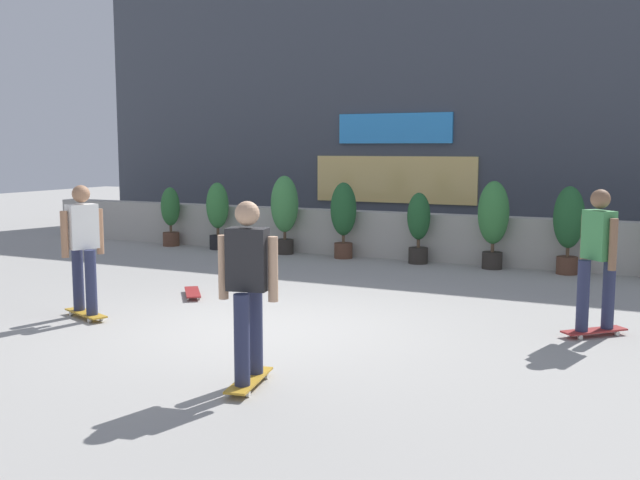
% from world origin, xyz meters
% --- Properties ---
extents(ground_plane, '(48.00, 48.00, 0.00)m').
position_xyz_m(ground_plane, '(0.00, 0.00, 0.00)').
color(ground_plane, '#9E9B96').
extents(planter_wall, '(18.00, 0.40, 0.90)m').
position_xyz_m(planter_wall, '(0.00, 6.00, 0.45)').
color(planter_wall, '#B2ADA3').
rests_on(planter_wall, ground).
extents(building_backdrop, '(20.00, 2.08, 6.50)m').
position_xyz_m(building_backdrop, '(-0.00, 10.00, 3.25)').
color(building_backdrop, '#424751').
rests_on(building_backdrop, ground).
extents(potted_plant_0, '(0.41, 0.41, 1.29)m').
position_xyz_m(potted_plant_0, '(-5.60, 5.55, 0.71)').
color(potted_plant_0, brown).
rests_on(potted_plant_0, ground).
extents(potted_plant_1, '(0.47, 0.47, 1.42)m').
position_xyz_m(potted_plant_1, '(-4.37, 5.55, 0.82)').
color(potted_plant_1, black).
rests_on(potted_plant_1, ground).
extents(potted_plant_2, '(0.56, 0.56, 1.59)m').
position_xyz_m(potted_plant_2, '(-2.75, 5.55, 0.93)').
color(potted_plant_2, '#2D2823').
rests_on(potted_plant_2, ground).
extents(potted_plant_3, '(0.51, 0.51, 1.48)m').
position_xyz_m(potted_plant_3, '(-1.44, 5.55, 0.86)').
color(potted_plant_3, brown).
rests_on(potted_plant_3, ground).
extents(potted_plant_4, '(0.43, 0.43, 1.33)m').
position_xyz_m(potted_plant_4, '(0.09, 5.55, 0.74)').
color(potted_plant_4, '#2D2823').
rests_on(potted_plant_4, ground).
extents(potted_plant_5, '(0.55, 0.55, 1.57)m').
position_xyz_m(potted_plant_5, '(1.47, 5.55, 0.92)').
color(potted_plant_5, '#2D2823').
rests_on(potted_plant_5, ground).
extents(potted_plant_6, '(0.52, 0.52, 1.51)m').
position_xyz_m(potted_plant_6, '(2.76, 5.55, 0.88)').
color(potted_plant_6, brown).
rests_on(potted_plant_6, ground).
extents(skater_by_wall_right, '(0.55, 0.82, 1.70)m').
position_xyz_m(skater_by_wall_right, '(0.96, -1.97, 0.94)').
color(skater_by_wall_right, '#BF8C26').
rests_on(skater_by_wall_right, ground).
extents(skater_by_wall_left, '(0.70, 0.71, 1.70)m').
position_xyz_m(skater_by_wall_left, '(3.60, 1.32, 0.94)').
color(skater_by_wall_left, maroon).
rests_on(skater_by_wall_left, ground).
extents(skater_mid_plaza, '(0.82, 0.53, 1.70)m').
position_xyz_m(skater_mid_plaza, '(-2.33, -0.54, 0.94)').
color(skater_mid_plaza, '#BF8C26').
rests_on(skater_mid_plaza, ground).
extents(skateboard_near_camera, '(0.65, 0.75, 0.08)m').
position_xyz_m(skateboard_near_camera, '(-1.91, 1.18, 0.06)').
color(skateboard_near_camera, maroon).
rests_on(skateboard_near_camera, ground).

